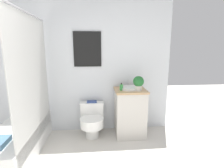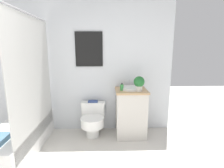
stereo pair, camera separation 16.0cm
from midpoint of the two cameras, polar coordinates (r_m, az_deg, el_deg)
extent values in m
cube|color=silver|center=(3.21, -8.50, 6.54)|extent=(3.29, 0.05, 2.50)
cube|color=black|center=(3.14, -6.05, 11.23)|extent=(0.48, 0.02, 0.60)
cube|color=silver|center=(3.14, -6.06, 11.23)|extent=(0.45, 0.01, 0.57)
cube|color=white|center=(3.01, -26.65, -15.72)|extent=(0.58, 1.47, 0.41)
cube|color=silver|center=(2.63, -22.76, 0.93)|extent=(0.01, 1.36, 1.74)
cylinder|color=#B7B7BC|center=(2.63, -24.39, 20.33)|extent=(0.02, 1.36, 0.02)
cylinder|color=white|center=(3.18, -4.81, -14.97)|extent=(0.23, 0.23, 0.21)
cylinder|color=white|center=(3.06, -4.92, -12.45)|extent=(0.39, 0.39, 0.14)
cylinder|color=white|center=(3.03, -4.94, -11.07)|extent=(0.40, 0.40, 0.02)
cube|color=white|center=(3.23, -4.73, -8.78)|extent=(0.40, 0.15, 0.30)
cube|color=white|center=(3.18, -4.78, -6.05)|extent=(0.42, 0.16, 0.02)
cube|color=beige|center=(3.13, 7.59, -9.55)|extent=(0.51, 0.47, 0.80)
cube|color=tan|center=(3.01, 7.81, -2.13)|extent=(0.54, 0.50, 0.03)
cylinder|color=white|center=(3.02, 7.76, -1.39)|extent=(0.35, 0.35, 0.04)
cylinder|color=silver|center=(3.20, 7.21, 0.20)|extent=(0.02, 0.02, 0.13)
cylinder|color=green|center=(2.93, 4.82, -1.13)|extent=(0.06, 0.06, 0.10)
cylinder|color=black|center=(2.92, 4.84, 0.07)|extent=(0.02, 0.02, 0.02)
cylinder|color=beige|center=(2.91, 10.33, -1.49)|extent=(0.11, 0.11, 0.09)
sphere|color=#23662D|center=(2.89, 10.42, 0.73)|extent=(0.18, 0.18, 0.18)
cube|color=#33477F|center=(3.17, -4.79, -5.67)|extent=(0.17, 0.11, 0.02)
camera|label=1|loc=(0.08, -88.34, 0.34)|focal=28.00mm
camera|label=2|loc=(0.08, 91.66, -0.34)|focal=28.00mm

